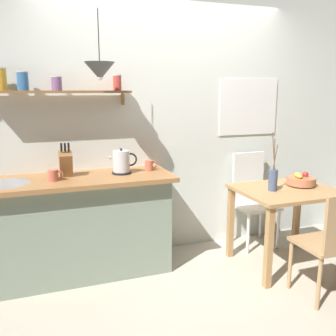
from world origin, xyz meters
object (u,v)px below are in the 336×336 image
dining_chair_far (252,195)px  pendant_lamp (100,71)px  electric_kettle (122,162)px  coffee_mug_spare (149,165)px  knife_block (66,163)px  coffee_mug_by_sink (53,175)px  twig_vase (273,179)px  fruit_bowl (301,180)px  dining_table (286,202)px  dining_chair_near (331,241)px

dining_chair_far → pendant_lamp: (-1.63, -0.18, 1.27)m
electric_kettle → coffee_mug_spare: size_ratio=2.15×
dining_chair_far → knife_block: size_ratio=3.30×
dining_chair_far → coffee_mug_by_sink: coffee_mug_by_sink is taller
dining_chair_far → twig_vase: size_ratio=1.85×
twig_vase → coffee_mug_by_sink: bearing=168.6°
fruit_bowl → coffee_mug_by_sink: (-2.26, 0.32, 0.16)m
knife_block → coffee_mug_by_sink: size_ratio=2.36×
dining_table → coffee_mug_by_sink: (-2.06, 0.38, 0.34)m
dining_chair_far → electric_kettle: electric_kettle is taller
coffee_mug_by_sink → dining_chair_near: bearing=-27.1°
dining_chair_near → coffee_mug_by_sink: 2.29m
knife_block → pendant_lamp: 0.85m
dining_chair_far → fruit_bowl: (0.21, -0.51, 0.27)m
pendant_lamp → dining_table: bearing=-13.0°
dining_chair_near → fruit_bowl: size_ratio=3.30×
twig_vase → dining_chair_near: bearing=-80.6°
twig_vase → electric_kettle: size_ratio=2.06×
knife_block → twig_vase: bearing=-16.2°
knife_block → dining_chair_near: bearing=-31.5°
dining_chair_near → knife_block: size_ratio=3.00×
twig_vase → pendant_lamp: (-1.48, 0.38, 0.95)m
fruit_bowl → pendant_lamp: size_ratio=0.49×
electric_kettle → fruit_bowl: bearing=-13.8°
fruit_bowl → pendant_lamp: (-1.84, 0.32, 1.01)m
pendant_lamp → coffee_mug_spare: bearing=15.3°
knife_block → coffee_mug_spare: (0.76, -0.01, -0.07)m
electric_kettle → coffee_mug_by_sink: size_ratio=2.03×
electric_kettle → coffee_mug_spare: electric_kettle is taller
dining_table → dining_chair_far: (-0.01, 0.56, -0.09)m
twig_vase → pendant_lamp: size_ratio=0.96×
electric_kettle → coffee_mug_by_sink: bearing=-171.6°
dining_table → pendant_lamp: pendant_lamp is taller
electric_kettle → knife_block: 0.49m
dining_chair_near → dining_chair_far: dining_chair_far is taller
fruit_bowl → pendant_lamp: 2.12m
dining_chair_far → twig_vase: 0.67m
dining_table → fruit_bowl: (0.20, 0.06, 0.18)m
dining_chair_near → pendant_lamp: pendant_lamp is taller
dining_chair_far → pendant_lamp: 2.07m
dining_chair_near → knife_block: 2.28m
dining_table → knife_block: knife_block is taller
twig_vase → fruit_bowl: bearing=9.6°
dining_table → dining_chair_near: 0.66m
dining_table → fruit_bowl: 0.27m
dining_chair_near → knife_block: knife_block is taller
dining_table → coffee_mug_by_sink: 2.12m
dining_chair_near → knife_block: bearing=148.5°
dining_chair_near → electric_kettle: bearing=141.6°
dining_chair_far → knife_block: knife_block is taller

